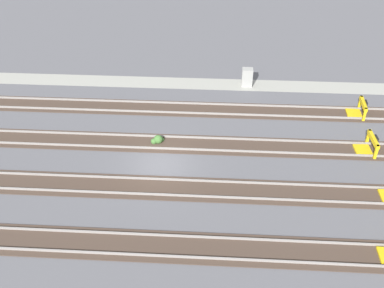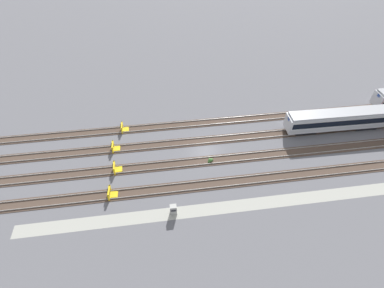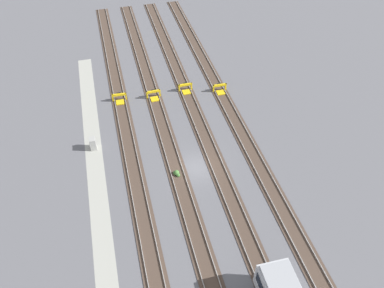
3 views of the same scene
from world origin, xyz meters
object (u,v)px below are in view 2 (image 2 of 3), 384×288
(bumper_stop_middle_track, at_px, (114,147))
(electrical_cabinet, at_px, (173,210))
(bumper_stop_far_inner_track, at_px, (124,128))
(weed_clump, at_px, (210,160))
(subway_car_front_row_right_inner, at_px, (337,120))
(bumper_stop_nearest_track, at_px, (111,193))
(bumper_stop_near_inner_track, at_px, (116,168))

(bumper_stop_middle_track, relative_size, electrical_cabinet, 1.25)
(bumper_stop_far_inner_track, height_order, electrical_cabinet, electrical_cabinet)
(bumper_stop_middle_track, height_order, weed_clump, bumper_stop_middle_track)
(bumper_stop_middle_track, xyz_separation_m, weed_clump, (15.11, -4.81, -0.27))
(bumper_stop_middle_track, bearing_deg, weed_clump, -17.67)
(subway_car_front_row_right_inner, height_order, bumper_stop_nearest_track, subway_car_front_row_right_inner)
(electrical_cabinet, bearing_deg, subway_car_front_row_right_inner, 24.39)
(bumper_stop_nearest_track, relative_size, bumper_stop_near_inner_track, 1.00)
(subway_car_front_row_right_inner, bearing_deg, bumper_stop_far_inner_track, 172.73)
(bumper_stop_nearest_track, relative_size, weed_clump, 2.18)
(subway_car_front_row_right_inner, bearing_deg, weed_clump, -168.31)
(electrical_cabinet, bearing_deg, bumper_stop_far_inner_track, 111.35)
(subway_car_front_row_right_inner, xyz_separation_m, bumper_stop_near_inner_track, (-37.80, -4.67, -1.53))
(subway_car_front_row_right_inner, distance_m, bumper_stop_nearest_track, 39.44)
(bumper_stop_near_inner_track, relative_size, bumper_stop_far_inner_track, 1.00)
(bumper_stop_middle_track, bearing_deg, bumper_stop_far_inner_track, 74.02)
(bumper_stop_near_inner_track, height_order, bumper_stop_middle_track, same)
(bumper_stop_middle_track, distance_m, electrical_cabinet, 15.97)
(bumper_stop_middle_track, bearing_deg, bumper_stop_nearest_track, -90.02)
(bumper_stop_middle_track, distance_m, weed_clump, 15.86)
(bumper_stop_middle_track, bearing_deg, electrical_cabinet, -57.97)
(bumper_stop_nearest_track, height_order, bumper_stop_far_inner_track, same)
(bumper_stop_near_inner_track, xyz_separation_m, bumper_stop_middle_track, (-0.47, 4.69, 0.00))
(electrical_cabinet, bearing_deg, bumper_stop_nearest_track, 154.01)
(bumper_stop_nearest_track, distance_m, bumper_stop_far_inner_track, 14.16)
(subway_car_front_row_right_inner, distance_m, electrical_cabinet, 32.75)
(subway_car_front_row_right_inner, xyz_separation_m, bumper_stop_middle_track, (-38.27, 0.02, -1.53))
(bumper_stop_nearest_track, relative_size, bumper_stop_middle_track, 1.00)
(bumper_stop_nearest_track, bearing_deg, subway_car_front_row_right_inner, 13.77)
(bumper_stop_near_inner_track, xyz_separation_m, electrical_cabinet, (8.00, -8.85, 0.29))
(bumper_stop_far_inner_track, distance_m, electrical_cabinet, 19.57)
(subway_car_front_row_right_inner, relative_size, bumper_stop_near_inner_track, 8.99)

